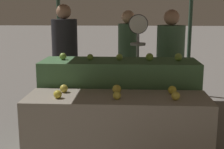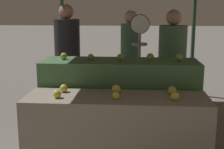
# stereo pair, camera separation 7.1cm
# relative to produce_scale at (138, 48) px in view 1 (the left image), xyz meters

# --- Properties ---
(display_counter_front) EXTENTS (1.75, 0.55, 0.79)m
(display_counter_front) POSITION_rel_produce_scale_xyz_m (-0.22, -1.23, -0.71)
(display_counter_front) COLOR gray
(display_counter_front) RESTS_ON ground_plane
(display_counter_back) EXTENTS (1.75, 0.55, 1.04)m
(display_counter_back) POSITION_rel_produce_scale_xyz_m (-0.22, -0.63, -0.59)
(display_counter_back) COLOR #4C7A4C
(display_counter_back) RESTS_ON ground_plane
(apple_front_0) EXTENTS (0.08, 0.08, 0.08)m
(apple_front_0) POSITION_rel_produce_scale_xyz_m (-0.77, -1.33, -0.28)
(apple_front_0) COLOR gold
(apple_front_0) RESTS_ON display_counter_front
(apple_front_1) EXTENTS (0.08, 0.08, 0.08)m
(apple_front_1) POSITION_rel_produce_scale_xyz_m (-0.22, -1.34, -0.28)
(apple_front_1) COLOR gold
(apple_front_1) RESTS_ON display_counter_front
(apple_front_2) EXTENTS (0.08, 0.08, 0.08)m
(apple_front_2) POSITION_rel_produce_scale_xyz_m (0.31, -1.33, -0.28)
(apple_front_2) COLOR gold
(apple_front_2) RESTS_ON display_counter_front
(apple_front_3) EXTENTS (0.08, 0.08, 0.08)m
(apple_front_3) POSITION_rel_produce_scale_xyz_m (-0.76, -1.11, -0.28)
(apple_front_3) COLOR gold
(apple_front_3) RESTS_ON display_counter_front
(apple_front_4) EXTENTS (0.09, 0.09, 0.09)m
(apple_front_4) POSITION_rel_produce_scale_xyz_m (-0.23, -1.12, -0.27)
(apple_front_4) COLOR yellow
(apple_front_4) RESTS_ON display_counter_front
(apple_front_5) EXTENTS (0.08, 0.08, 0.08)m
(apple_front_5) POSITION_rel_produce_scale_xyz_m (0.31, -1.12, -0.28)
(apple_front_5) COLOR gold
(apple_front_5) RESTS_ON display_counter_front
(apple_back_0) EXTENTS (0.08, 0.08, 0.08)m
(apple_back_0) POSITION_rel_produce_scale_xyz_m (-0.86, -0.63, -0.03)
(apple_back_0) COLOR #8EB247
(apple_back_0) RESTS_ON display_counter_back
(apple_back_1) EXTENTS (0.07, 0.07, 0.07)m
(apple_back_1) POSITION_rel_produce_scale_xyz_m (-0.55, -0.64, -0.03)
(apple_back_1) COLOR #7AA338
(apple_back_1) RESTS_ON display_counter_back
(apple_back_2) EXTENTS (0.07, 0.07, 0.07)m
(apple_back_2) POSITION_rel_produce_scale_xyz_m (-0.23, -0.64, -0.03)
(apple_back_2) COLOR #8EB247
(apple_back_2) RESTS_ON display_counter_back
(apple_back_3) EXTENTS (0.08, 0.08, 0.08)m
(apple_back_3) POSITION_rel_produce_scale_xyz_m (0.11, -0.64, -0.03)
(apple_back_3) COLOR #84AD3D
(apple_back_3) RESTS_ON display_counter_back
(apple_back_4) EXTENTS (0.08, 0.08, 0.08)m
(apple_back_4) POSITION_rel_produce_scale_xyz_m (0.43, -0.63, -0.03)
(apple_back_4) COLOR #8EB247
(apple_back_4) RESTS_ON display_counter_back
(produce_scale) EXTENTS (0.25, 0.20, 1.54)m
(produce_scale) POSITION_rel_produce_scale_xyz_m (0.00, 0.00, 0.00)
(produce_scale) COLOR #99999E
(produce_scale) RESTS_ON ground_plane
(person_vendor_at_scale) EXTENTS (0.49, 0.49, 1.60)m
(person_vendor_at_scale) POSITION_rel_produce_scale_xyz_m (0.45, 0.18, -0.19)
(person_vendor_at_scale) COLOR #2D2D38
(person_vendor_at_scale) RESTS_ON ground_plane
(person_customer_left) EXTENTS (0.32, 0.32, 1.59)m
(person_customer_left) POSITION_rel_produce_scale_xyz_m (-0.14, 0.90, -0.18)
(person_customer_left) COLOR #2D2D38
(person_customer_left) RESTS_ON ground_plane
(person_customer_right) EXTENTS (0.49, 0.49, 1.68)m
(person_customer_right) POSITION_rel_produce_scale_xyz_m (-1.09, 0.57, -0.14)
(person_customer_right) COLOR #2D2D38
(person_customer_right) RESTS_ON ground_plane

